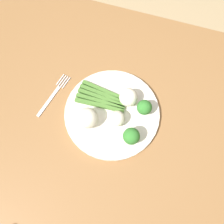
{
  "coord_description": "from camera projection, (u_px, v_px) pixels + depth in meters",
  "views": [
    {
      "loc": [
        0.14,
        -0.24,
        1.5
      ],
      "look_at": [
        0.06,
        0.01,
        0.77
      ],
      "focal_mm": 40.38,
      "sensor_mm": 36.0,
      "label": 1
    }
  ],
  "objects": [
    {
      "name": "ground_plane",
      "position": [
        102.0,
        155.0,
        1.51
      ],
      "size": [
        6.0,
        6.0,
        0.02
      ],
      "primitive_type": "cube",
      "color": "tan"
    },
    {
      "name": "dining_table",
      "position": [
        95.0,
        122.0,
        0.9
      ],
      "size": [
        1.37,
        0.85,
        0.75
      ],
      "color": "olive",
      "rests_on": "ground_plane"
    },
    {
      "name": "plate",
      "position": [
        112.0,
        113.0,
        0.79
      ],
      "size": [
        0.3,
        0.3,
        0.01
      ],
      "primitive_type": "cylinder",
      "color": "silver",
      "rests_on": "dining_table"
    },
    {
      "name": "asparagus_bundle",
      "position": [
        102.0,
        98.0,
        0.79
      ],
      "size": [
        0.16,
        0.08,
        0.01
      ],
      "rotation": [
        0.0,
        0.0,
        3.08
      ],
      "color": "#47752D",
      "rests_on": "plate"
    },
    {
      "name": "broccoli_front_left",
      "position": [
        131.0,
        136.0,
        0.72
      ],
      "size": [
        0.05,
        0.05,
        0.06
      ],
      "color": "#609E3D",
      "rests_on": "plate"
    },
    {
      "name": "broccoli_near_center",
      "position": [
        144.0,
        107.0,
        0.75
      ],
      "size": [
        0.05,
        0.05,
        0.06
      ],
      "color": "#609E3D",
      "rests_on": "plate"
    },
    {
      "name": "cauliflower_edge",
      "position": [
        128.0,
        97.0,
        0.77
      ],
      "size": [
        0.06,
        0.06,
        0.06
      ],
      "primitive_type": "sphere",
      "color": "white",
      "rests_on": "plate"
    },
    {
      "name": "cauliflower_mid",
      "position": [
        117.0,
        119.0,
        0.75
      ],
      "size": [
        0.05,
        0.05,
        0.05
      ],
      "primitive_type": "sphere",
      "color": "silver",
      "rests_on": "plate"
    },
    {
      "name": "cauliflower_left",
      "position": [
        87.0,
        118.0,
        0.74
      ],
      "size": [
        0.06,
        0.06,
        0.06
      ],
      "primitive_type": "sphere",
      "color": "silver",
      "rests_on": "plate"
    },
    {
      "name": "fork",
      "position": [
        53.0,
        95.0,
        0.82
      ],
      "size": [
        0.06,
        0.16,
        0.0
      ],
      "rotation": [
        0.0,
        0.0,
        1.33
      ],
      "color": "silver",
      "rests_on": "dining_table"
    }
  ]
}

